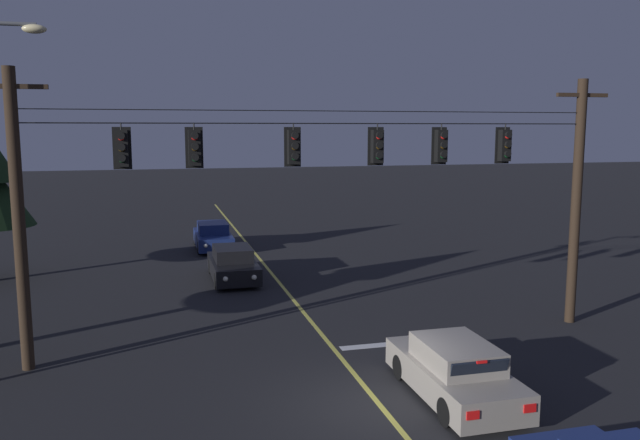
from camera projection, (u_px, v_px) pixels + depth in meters
ground_plane at (381, 406)px, 14.62m from camera, size 180.00×180.00×0.00m
lane_centre_stripe at (288, 293)px, 24.71m from camera, size 0.14×60.00×0.01m
stop_bar_paint at (395, 344)px, 18.87m from camera, size 3.40×0.36×0.01m
signal_span_assembly at (329, 207)px, 18.38m from camera, size 18.34×0.32×7.87m
traffic_light_leftmost at (122, 148)px, 16.71m from camera, size 0.48×0.41×1.22m
traffic_light_left_inner at (195, 148)px, 17.18m from camera, size 0.48×0.41×1.22m
traffic_light_centre at (294, 147)px, 17.86m from camera, size 0.48×0.41×1.22m
traffic_light_right_inner at (377, 146)px, 18.48m from camera, size 0.48×0.41×1.22m
traffic_light_rightmost at (441, 146)px, 18.99m from camera, size 0.48×0.41×1.22m
traffic_light_far_right at (505, 145)px, 19.52m from camera, size 0.48×0.41×1.22m
car_waiting_near_lane at (454, 372)px, 14.99m from camera, size 1.80×4.33×1.39m
car_oncoming_lead at (233, 265)px, 26.78m from camera, size 1.80×4.42×1.39m
car_oncoming_trailing at (213, 236)px, 33.74m from camera, size 1.80×4.42×1.39m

